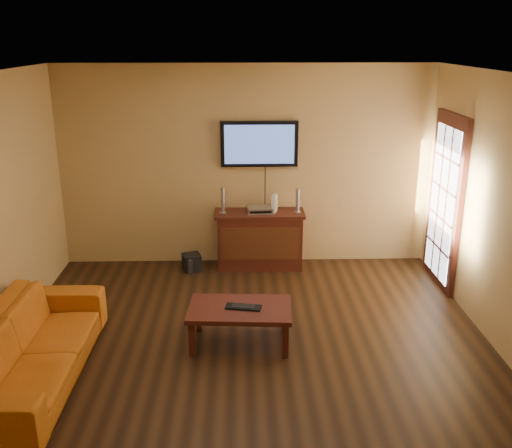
{
  "coord_description": "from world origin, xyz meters",
  "views": [
    {
      "loc": [
        -0.07,
        -5.02,
        3.03
      ],
      "look_at": [
        0.09,
        0.8,
        1.1
      ],
      "focal_mm": 40.0,
      "sensor_mm": 36.0,
      "label": 1
    }
  ],
  "objects_px": {
    "speaker_left": "(223,202)",
    "media_console": "(260,239)",
    "television": "(259,144)",
    "av_receiver": "(260,210)",
    "coffee_table": "(240,312)",
    "sofa": "(29,338)",
    "speaker_right": "(298,201)",
    "bottle": "(190,267)",
    "subwoofer": "(192,262)",
    "keyboard": "(243,307)",
    "game_console": "(274,203)"
  },
  "relations": [
    {
      "from": "speaker_left",
      "to": "media_console",
      "type": "bearing_deg",
      "value": 2.84
    },
    {
      "from": "television",
      "to": "av_receiver",
      "type": "height_order",
      "value": "television"
    },
    {
      "from": "coffee_table",
      "to": "speaker_left",
      "type": "distance_m",
      "value": 2.13
    },
    {
      "from": "coffee_table",
      "to": "sofa",
      "type": "xyz_separation_m",
      "value": [
        -1.91,
        -0.59,
        0.07
      ]
    },
    {
      "from": "sofa",
      "to": "speaker_right",
      "type": "relative_size",
      "value": 6.79
    },
    {
      "from": "media_console",
      "to": "television",
      "type": "relative_size",
      "value": 1.17
    },
    {
      "from": "coffee_table",
      "to": "av_receiver",
      "type": "relative_size",
      "value": 3.25
    },
    {
      "from": "coffee_table",
      "to": "bottle",
      "type": "height_order",
      "value": "coffee_table"
    },
    {
      "from": "subwoofer",
      "to": "keyboard",
      "type": "height_order",
      "value": "keyboard"
    },
    {
      "from": "sofa",
      "to": "av_receiver",
      "type": "bearing_deg",
      "value": -38.95
    },
    {
      "from": "bottle",
      "to": "sofa",
      "type": "bearing_deg",
      "value": -117.37
    },
    {
      "from": "sofa",
      "to": "speaker_right",
      "type": "bearing_deg",
      "value": -45.0
    },
    {
      "from": "coffee_table",
      "to": "game_console",
      "type": "bearing_deg",
      "value": 77.29
    },
    {
      "from": "television",
      "to": "av_receiver",
      "type": "bearing_deg",
      "value": -89.92
    },
    {
      "from": "sofa",
      "to": "game_console",
      "type": "xyz_separation_m",
      "value": [
        2.38,
        2.66,
        0.47
      ]
    },
    {
      "from": "sofa",
      "to": "game_console",
      "type": "distance_m",
      "value": 3.6
    },
    {
      "from": "coffee_table",
      "to": "subwoofer",
      "type": "bearing_deg",
      "value": 108.46
    },
    {
      "from": "bottle",
      "to": "keyboard",
      "type": "xyz_separation_m",
      "value": [
        0.7,
        -1.83,
        0.32
      ]
    },
    {
      "from": "game_console",
      "to": "speaker_left",
      "type": "bearing_deg",
      "value": -162.08
    },
    {
      "from": "coffee_table",
      "to": "keyboard",
      "type": "xyz_separation_m",
      "value": [
        0.03,
        -0.02,
        0.06
      ]
    },
    {
      "from": "speaker_left",
      "to": "game_console",
      "type": "distance_m",
      "value": 0.69
    },
    {
      "from": "coffee_table",
      "to": "sofa",
      "type": "height_order",
      "value": "sofa"
    },
    {
      "from": "subwoofer",
      "to": "keyboard",
      "type": "xyz_separation_m",
      "value": [
        0.69,
        -1.97,
        0.31
      ]
    },
    {
      "from": "sofa",
      "to": "speaker_right",
      "type": "height_order",
      "value": "speaker_right"
    },
    {
      "from": "media_console",
      "to": "television",
      "type": "bearing_deg",
      "value": 90.0
    },
    {
      "from": "coffee_table",
      "to": "keyboard",
      "type": "bearing_deg",
      "value": -23.51
    },
    {
      "from": "television",
      "to": "bottle",
      "type": "relative_size",
      "value": 4.77
    },
    {
      "from": "speaker_left",
      "to": "keyboard",
      "type": "xyz_separation_m",
      "value": [
        0.26,
        -2.06,
        -0.52
      ]
    },
    {
      "from": "bottle",
      "to": "game_console",
      "type": "bearing_deg",
      "value": 12.59
    },
    {
      "from": "television",
      "to": "coffee_table",
      "type": "relative_size",
      "value": 0.95
    },
    {
      "from": "coffee_table",
      "to": "av_receiver",
      "type": "bearing_deg",
      "value": 82.55
    },
    {
      "from": "media_console",
      "to": "speaker_left",
      "type": "relative_size",
      "value": 3.5
    },
    {
      "from": "television",
      "to": "sofa",
      "type": "relative_size",
      "value": 0.46
    },
    {
      "from": "speaker_right",
      "to": "television",
      "type": "bearing_deg",
      "value": 157.63
    },
    {
      "from": "subwoofer",
      "to": "media_console",
      "type": "bearing_deg",
      "value": -11.41
    },
    {
      "from": "coffee_table",
      "to": "speaker_right",
      "type": "bearing_deg",
      "value": 69.29
    },
    {
      "from": "subwoofer",
      "to": "keyboard",
      "type": "bearing_deg",
      "value": -88.76
    },
    {
      "from": "coffee_table",
      "to": "keyboard",
      "type": "relative_size",
      "value": 2.86
    },
    {
      "from": "television",
      "to": "game_console",
      "type": "relative_size",
      "value": 4.34
    },
    {
      "from": "speaker_left",
      "to": "keyboard",
      "type": "height_order",
      "value": "speaker_left"
    },
    {
      "from": "game_console",
      "to": "bottle",
      "type": "height_order",
      "value": "game_console"
    },
    {
      "from": "television",
      "to": "speaker_left",
      "type": "height_order",
      "value": "television"
    },
    {
      "from": "sofa",
      "to": "speaker_left",
      "type": "bearing_deg",
      "value": -32.2
    },
    {
      "from": "television",
      "to": "speaker_left",
      "type": "bearing_deg",
      "value": -156.4
    },
    {
      "from": "av_receiver",
      "to": "keyboard",
      "type": "relative_size",
      "value": 0.88
    },
    {
      "from": "keyboard",
      "to": "coffee_table",
      "type": "bearing_deg",
      "value": 156.49
    },
    {
      "from": "television",
      "to": "bottle",
      "type": "xyz_separation_m",
      "value": [
        -0.93,
        -0.44,
        -1.57
      ]
    },
    {
      "from": "subwoofer",
      "to": "game_console",
      "type": "bearing_deg",
      "value": -12.36
    },
    {
      "from": "television",
      "to": "media_console",
      "type": "bearing_deg",
      "value": -90.0
    },
    {
      "from": "speaker_left",
      "to": "coffee_table",
      "type": "bearing_deg",
      "value": -83.8
    }
  ]
}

